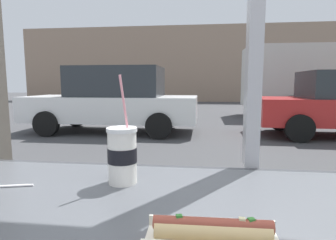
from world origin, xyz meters
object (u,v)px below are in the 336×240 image
at_px(soda_cup_left, 122,154).
at_px(parked_car_white, 114,100).
at_px(box_truck, 325,79).
at_px(hotdog_tray_far, 212,232).

distance_m(soda_cup_left, parked_car_white, 6.97).
height_order(soda_cup_left, box_truck, box_truck).
relative_size(hotdog_tray_far, box_truck, 0.04).
bearing_deg(parked_car_white, soda_cup_left, -71.94).
bearing_deg(parked_car_white, box_truck, 30.15).
height_order(parked_car_white, box_truck, box_truck).
xyz_separation_m(soda_cup_left, parked_car_white, (-2.16, 6.62, -0.22)).
height_order(soda_cup_left, hotdog_tray_far, soda_cup_left).
bearing_deg(hotdog_tray_far, parked_car_white, 109.28).
bearing_deg(box_truck, hotdog_tray_far, -112.81).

